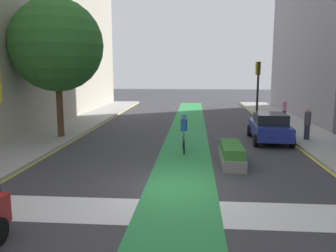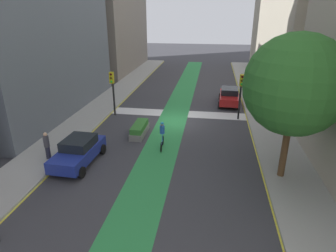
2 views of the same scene
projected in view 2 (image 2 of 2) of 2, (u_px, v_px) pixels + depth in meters
ground_plane at (175, 121)px, 24.40m from camera, size 120.00×120.00×0.00m
bike_lane_paint at (172, 121)px, 24.44m from camera, size 2.40×60.00×0.01m
crosswalk_band at (178, 114)px, 26.23m from camera, size 12.00×1.80×0.01m
sidewalk_left at (268, 126)px, 23.31m from camera, size 3.00×60.00×0.15m
curb_stripe_left at (249, 125)px, 23.55m from camera, size 0.16×60.00×0.01m
sidewalk_right at (90, 116)px, 25.43m from camera, size 3.00×60.00×0.15m
curb_stripe_right at (107, 118)px, 25.24m from camera, size 0.16×60.00×0.01m
traffic_signal_near_right at (112, 85)px, 24.79m from camera, size 0.35×0.52×3.86m
traffic_signal_near_left at (241, 88)px, 23.83m from camera, size 0.35×0.52×3.87m
car_red_left_near at (229, 96)px, 28.60m from camera, size 2.14×4.26×1.57m
car_blue_right_far at (78, 151)px, 17.50m from camera, size 2.17×4.27×1.57m
cyclist_in_lane at (162, 135)px, 19.36m from camera, size 0.32×1.73×1.86m
pedestrian_sidewalk_right_a at (47, 145)px, 17.69m from camera, size 0.34×0.34×1.73m
pedestrian_sidewalk_left_a at (264, 110)px, 24.11m from camera, size 0.34×0.34×1.57m
street_tree_near at (295, 85)px, 14.32m from camera, size 5.10×5.10×7.65m
median_planter at (139, 129)px, 21.70m from camera, size 0.91×2.78×0.85m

